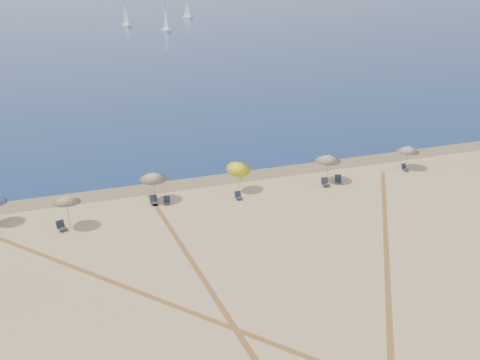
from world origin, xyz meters
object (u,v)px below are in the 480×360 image
at_px(sailboat_2, 187,11).
at_px(chair_5, 325,182).
at_px(umbrella_4, 328,158).
at_px(chair_3, 167,201).
at_px(umbrella_3, 239,167).
at_px(umbrella_5, 408,149).
at_px(umbrella_2, 153,176).
at_px(chair_2, 154,200).
at_px(sailboat_3, 166,22).
at_px(sailboat_1, 126,18).
at_px(chair_6, 338,179).
at_px(umbrella_1, 66,199).
at_px(chair_1, 61,226).
at_px(chair_4, 238,196).

bearing_deg(sailboat_2, chair_5, -122.07).
bearing_deg(umbrella_4, chair_3, 179.90).
bearing_deg(umbrella_3, umbrella_4, -3.88).
xyz_separation_m(umbrella_4, umbrella_5, (8.57, 0.44, -0.28)).
xyz_separation_m(umbrella_2, chair_5, (14.33, -1.85, -1.82)).
bearing_deg(chair_2, sailboat_3, 82.33).
bearing_deg(sailboat_1, umbrella_3, -107.24).
bearing_deg(umbrella_5, chair_5, -171.77).
height_order(umbrella_4, chair_5, umbrella_4).
bearing_deg(umbrella_4, sailboat_3, 83.91).
xyz_separation_m(chair_2, chair_6, (15.97, -0.89, -0.02)).
bearing_deg(umbrella_5, sailboat_3, 87.82).
distance_m(chair_3, sailboat_3, 127.90).
relative_size(chair_2, sailboat_1, 0.09).
height_order(umbrella_5, chair_3, umbrella_5).
relative_size(umbrella_1, chair_1, 2.96).
distance_m(umbrella_1, chair_3, 7.85).
height_order(chair_6, sailboat_2, sailboat_2).
height_order(chair_5, sailboat_3, sailboat_3).
relative_size(chair_3, chair_5, 0.89).
bearing_deg(chair_1, umbrella_4, -16.38).
height_order(chair_4, chair_6, chair_6).
height_order(umbrella_4, chair_1, umbrella_4).
bearing_deg(umbrella_1, sailboat_2, 72.76).
distance_m(chair_2, chair_5, 14.57).
height_order(umbrella_3, sailboat_2, sailboat_2).
distance_m(umbrella_2, chair_5, 14.56).
bearing_deg(umbrella_2, sailboat_2, 74.62).
bearing_deg(umbrella_3, chair_1, -170.16).
bearing_deg(umbrella_1, chair_3, 11.76).
distance_m(chair_2, sailboat_3, 127.82).
bearing_deg(chair_4, sailboat_1, 86.54).
xyz_separation_m(chair_2, chair_3, (0.99, -0.30, -0.04)).
height_order(chair_3, chair_4, chair_4).
distance_m(umbrella_2, sailboat_1, 143.55).
bearing_deg(chair_2, chair_5, 0.43).
height_order(umbrella_1, umbrella_4, umbrella_1).
xyz_separation_m(umbrella_5, sailboat_2, (22.31, 167.20, 0.48)).
distance_m(chair_1, chair_2, 7.40).
bearing_deg(sailboat_3, chair_4, -103.27).
bearing_deg(sailboat_1, sailboat_2, 29.97).
distance_m(chair_2, chair_6, 16.00).
distance_m(umbrella_4, sailboat_3, 125.62).
height_order(umbrella_4, sailboat_3, sailboat_3).
relative_size(umbrella_1, umbrella_4, 1.00).
distance_m(umbrella_1, sailboat_3, 131.18).
height_order(chair_4, chair_5, chair_5).
xyz_separation_m(chair_3, sailboat_1, (18.30, 143.21, 2.29)).
distance_m(umbrella_2, chair_2, 1.94).
height_order(umbrella_5, chair_1, umbrella_5).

